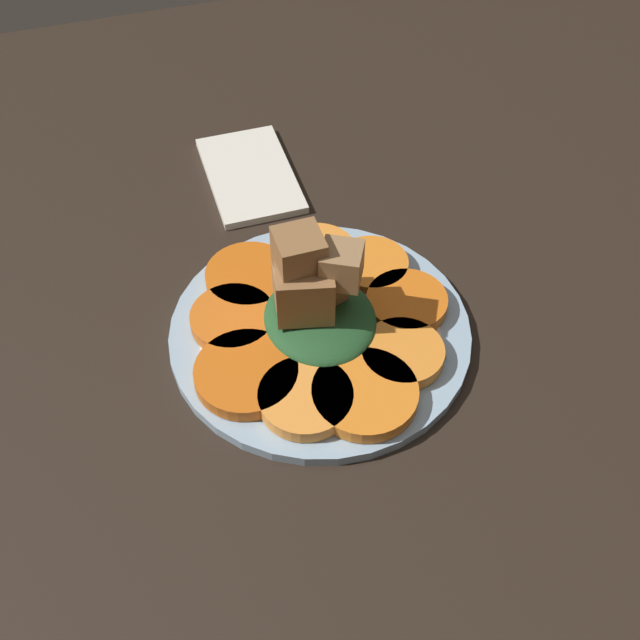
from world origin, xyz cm
name	(u,v)px	position (x,y,z in cm)	size (l,w,h in cm)	color
table_slab	(320,343)	(0.00, 0.00, 1.00)	(120.00, 120.00, 2.00)	black
plate	(320,332)	(0.00, 0.00, 2.52)	(25.94, 25.94, 1.05)	#99B7D1
carrot_slice_0	(246,374)	(-3.38, 7.30, 3.72)	(8.51, 8.51, 1.24)	orange
carrot_slice_1	(306,398)	(-7.09, 3.40, 3.72)	(7.59, 7.59, 1.24)	#F99539
carrot_slice_2	(365,394)	(-8.12, -1.20, 3.72)	(8.53, 8.53, 1.24)	orange
carrot_slice_3	(403,353)	(-5.20, -5.53, 3.72)	(6.92, 6.92, 1.24)	orange
carrot_slice_4	(409,306)	(-0.44, -7.93, 3.72)	(7.09, 7.09, 1.24)	orange
carrot_slice_5	(372,266)	(5.14, -6.53, 3.72)	(6.65, 6.65, 1.24)	orange
carrot_slice_6	(317,254)	(8.00, -2.19, 3.72)	(7.27, 7.27, 1.24)	orange
carrot_slice_7	(249,277)	(7.09, 4.44, 3.72)	(7.86, 7.86, 1.24)	orange
carrot_slice_8	(233,319)	(2.65, 7.00, 3.72)	(7.31, 7.31, 1.24)	orange
center_pile	(314,295)	(0.66, 0.34, 6.64)	(10.56, 9.50, 9.74)	#235128
fork	(371,303)	(1.17, -5.10, 3.30)	(17.30, 7.70, 0.40)	#B2B2B7
napkin	(250,175)	(22.56, 0.59, 2.40)	(14.23, 8.54, 0.80)	silver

